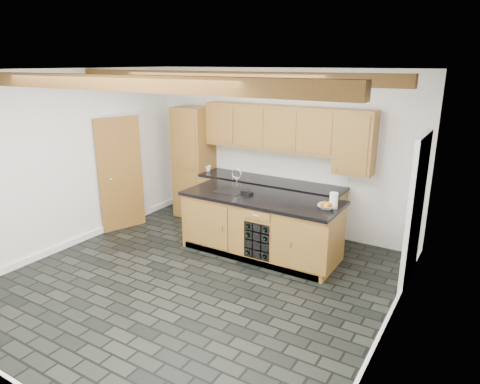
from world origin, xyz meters
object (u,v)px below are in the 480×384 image
at_px(fruit_bowl, 326,207).
at_px(paper_towel, 334,201).
at_px(island, 261,225).
at_px(kitchen_scale, 247,192).

distance_m(fruit_bowl, paper_towel, 0.13).
relative_size(island, paper_towel, 11.02).
bearing_deg(fruit_bowl, island, 179.47).
relative_size(kitchen_scale, paper_towel, 0.92).
xyz_separation_m(kitchen_scale, fruit_bowl, (1.29, -0.02, 0.00)).
relative_size(kitchen_scale, fruit_bowl, 0.86).
relative_size(island, fruit_bowl, 10.24).
height_order(island, paper_towel, paper_towel).
distance_m(island, paper_towel, 1.26).
bearing_deg(kitchen_scale, fruit_bowl, 15.22).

